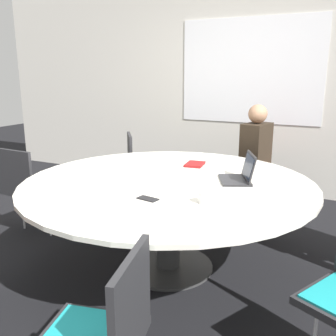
% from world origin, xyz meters
% --- Properties ---
extents(ground_plane, '(16.00, 16.00, 0.00)m').
position_xyz_m(ground_plane, '(0.00, 0.00, 0.00)').
color(ground_plane, black).
extents(wall_back, '(8.00, 0.07, 2.70)m').
position_xyz_m(wall_back, '(0.00, 2.40, 1.35)').
color(wall_back, silver).
rests_on(wall_back, ground_plane).
extents(conference_table, '(2.21, 2.21, 0.73)m').
position_xyz_m(conference_table, '(0.00, 0.00, 0.63)').
color(conference_table, '#333333').
rests_on(conference_table, ground_plane).
extents(chair_1, '(0.50, 0.52, 0.86)m').
position_xyz_m(chair_1, '(0.31, 1.74, 0.51)').
color(chair_1, '#262628').
rests_on(chair_1, ground_plane).
extents(chair_2, '(0.60, 0.60, 0.86)m').
position_xyz_m(chair_2, '(-0.90, 1.16, 0.51)').
color(chair_2, '#262628').
rests_on(chair_2, ground_plane).
extents(chair_3, '(0.46, 0.44, 0.86)m').
position_xyz_m(chair_3, '(-1.47, -0.01, 0.51)').
color(chair_3, '#262628').
rests_on(chair_3, ground_plane).
extents(chair_5, '(0.51, 0.52, 0.86)m').
position_xyz_m(chair_5, '(0.39, -1.42, 0.51)').
color(chair_5, '#262628').
rests_on(chair_5, ground_plane).
extents(person_1, '(0.31, 0.40, 1.21)m').
position_xyz_m(person_1, '(0.34, 1.49, 0.71)').
color(person_1, '#2D2319').
rests_on(person_1, ground_plane).
extents(laptop, '(0.34, 0.38, 0.21)m').
position_xyz_m(laptop, '(0.50, 0.23, 0.78)').
color(laptop, '#232326').
rests_on(laptop, conference_table).
extents(spiral_notebook, '(0.18, 0.23, 0.02)m').
position_xyz_m(spiral_notebook, '(0.00, 0.55, 0.74)').
color(spiral_notebook, maroon).
rests_on(spiral_notebook, conference_table).
extents(coffee_cup, '(0.09, 0.09, 0.08)m').
position_xyz_m(coffee_cup, '(0.43, -0.36, 0.77)').
color(coffee_cup, white).
rests_on(coffee_cup, conference_table).
extents(cell_phone, '(0.15, 0.09, 0.01)m').
position_xyz_m(cell_phone, '(0.07, -0.45, 0.73)').
color(cell_phone, black).
rests_on(cell_phone, conference_table).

